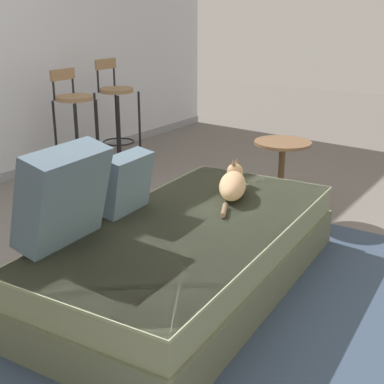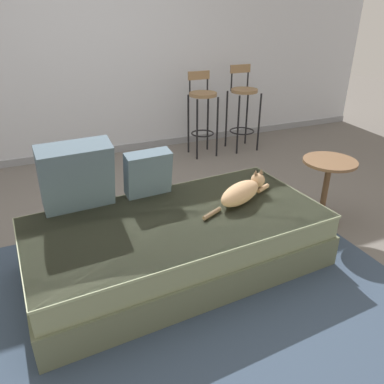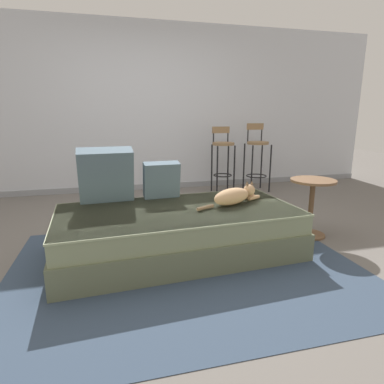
% 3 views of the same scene
% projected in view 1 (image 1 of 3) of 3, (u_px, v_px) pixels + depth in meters
% --- Properties ---
extents(ground_plane, '(16.00, 16.00, 0.00)m').
position_uv_depth(ground_plane, '(139.00, 269.00, 3.38)').
color(ground_plane, '#66605B').
rests_on(ground_plane, ground).
extents(area_rug, '(2.78, 2.13, 0.01)m').
position_uv_depth(area_rug, '(236.00, 301.00, 3.01)').
color(area_rug, '#334256').
rests_on(area_rug, ground).
extents(couch, '(2.14, 1.16, 0.41)m').
position_uv_depth(couch, '(192.00, 254.00, 3.10)').
color(couch, '#636B50').
rests_on(couch, ground).
extents(throw_pillow_corner, '(0.51, 0.32, 0.52)m').
position_uv_depth(throw_pillow_corner, '(63.00, 196.00, 2.68)').
color(throw_pillow_corner, '#4C6070').
rests_on(throw_pillow_corner, couch).
extents(throw_pillow_middle, '(0.36, 0.20, 0.36)m').
position_uv_depth(throw_pillow_middle, '(126.00, 183.00, 3.13)').
color(throw_pillow_middle, '#4C6070').
rests_on(throw_pillow_middle, couch).
extents(cat, '(0.71, 0.37, 0.19)m').
position_uv_depth(cat, '(233.00, 184.00, 3.45)').
color(cat, tan).
rests_on(cat, couch).
extents(bar_stool_near_window, '(0.34, 0.34, 1.03)m').
position_uv_depth(bar_stool_near_window, '(74.00, 113.00, 4.96)').
color(bar_stool_near_window, black).
rests_on(bar_stool_near_window, ground).
extents(bar_stool_by_doorway, '(0.34, 0.34, 1.08)m').
position_uv_depth(bar_stool_by_doorway, '(116.00, 106.00, 5.42)').
color(bar_stool_by_doorway, black).
rests_on(bar_stool_by_doorway, ground).
extents(side_table, '(0.44, 0.44, 0.59)m').
position_uv_depth(side_table, '(282.00, 167.00, 4.17)').
color(side_table, brown).
rests_on(side_table, ground).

